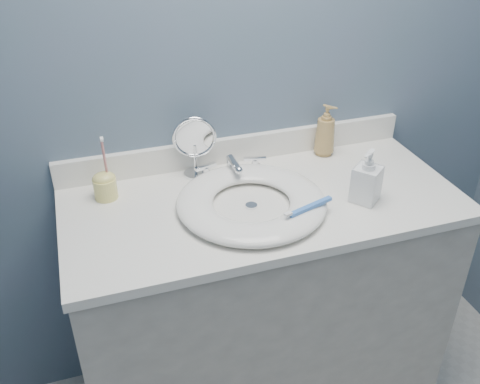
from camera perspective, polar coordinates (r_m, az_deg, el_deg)
name	(u,v)px	position (r m, az deg, el deg)	size (l,w,h in m)	color
back_wall	(236,70)	(1.74, -0.45, 12.88)	(2.20, 0.02, 2.40)	slate
vanity_cabinet	(260,308)	(1.93, 2.20, -12.23)	(1.20, 0.55, 0.85)	beige
countertop	(263,203)	(1.65, 2.50, -1.20)	(1.22, 0.57, 0.03)	white
backsplash	(237,149)	(1.84, -0.30, 4.62)	(1.22, 0.02, 0.09)	white
basin	(251,202)	(1.60, 1.22, -1.04)	(0.45, 0.45, 0.04)	white
drain	(251,206)	(1.60, 1.21, -1.49)	(0.04, 0.04, 0.01)	silver
faucet	(232,169)	(1.75, -0.89, 2.52)	(0.25, 0.13, 0.07)	silver
makeup_mirror	(195,144)	(1.72, -4.87, 5.13)	(0.14, 0.08, 0.21)	silver
soap_bottle_amber	(325,130)	(1.88, 9.10, 6.53)	(0.07, 0.07, 0.18)	#A7854B
soap_bottle_clear	(367,176)	(1.64, 13.42, 1.67)	(0.08, 0.08, 0.17)	white
toothbrush_holder	(105,184)	(1.68, -14.21, 0.79)	(0.07, 0.07, 0.20)	#ECE076
toothbrush_lying	(309,207)	(1.54, 7.36, -1.64)	(0.17, 0.07, 0.02)	#3B76D3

